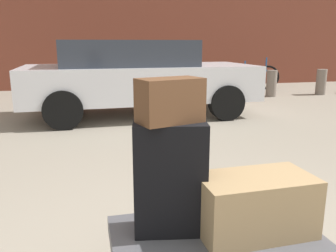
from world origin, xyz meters
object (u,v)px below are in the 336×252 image
duffel_bag_tan_front_right (255,205)px  duffel_bag_brown_topmost_pile (170,100)px  suitcase_black_center (170,178)px  bollard_kerb_mid (272,83)px  bollard_kerb_near (221,85)px  bicycle_leaning (251,77)px  bollard_kerb_far (321,82)px  parked_car (137,76)px

duffel_bag_tan_front_right → duffel_bag_brown_topmost_pile: (-0.44, 0.13, 0.57)m
suitcase_black_center → duffel_bag_tan_front_right: suitcase_black_center is taller
bollard_kerb_mid → duffel_bag_tan_front_right: bearing=-120.5°
bollard_kerb_near → bicycle_leaning: bearing=43.5°
duffel_bag_tan_front_right → bollard_kerb_near: bollard_kerb_near is taller
bicycle_leaning → bollard_kerb_mid: size_ratio=2.53×
duffel_bag_brown_topmost_pile → bollard_kerb_far: 8.81m
suitcase_black_center → bollard_kerb_near: bearing=76.0°
duffel_bag_tan_front_right → duffel_bag_brown_topmost_pile: size_ratio=1.89×
bicycle_leaning → bollard_kerb_far: size_ratio=2.53×
parked_car → bollard_kerb_near: parked_car is taller
parked_car → bollard_kerb_mid: bearing=23.2°
bicycle_leaning → duffel_bag_tan_front_right: bearing=-116.6°
suitcase_black_center → bicycle_leaning: bicycle_leaning is taller
duffel_bag_brown_topmost_pile → bollard_kerb_near: (2.94, 6.53, -0.73)m
bollard_kerb_mid → bollard_kerb_far: size_ratio=1.00×
bollard_kerb_mid → bollard_kerb_far: bearing=0.0°
suitcase_black_center → duffel_bag_tan_front_right: (0.44, -0.13, -0.15)m
bicycle_leaning → bollard_kerb_mid: bicycle_leaning is taller
duffel_bag_brown_topmost_pile → bollard_kerb_mid: 7.89m
duffel_bag_tan_front_right → bollard_kerb_near: 7.11m
duffel_bag_brown_topmost_pile → bollard_kerb_mid: duffel_bag_brown_topmost_pile is taller
duffel_bag_brown_topmost_pile → duffel_bag_tan_front_right: bearing=-32.5°
parked_car → bollard_kerb_mid: 4.16m
bicycle_leaning → bollard_kerb_far: bearing=-48.9°
bollard_kerb_far → parked_car: bearing=-162.9°
bollard_kerb_mid → bollard_kerb_far: (1.50, 0.00, 0.00)m
suitcase_black_center → parked_car: size_ratio=0.14×
duffel_bag_tan_front_right → bollard_kerb_far: size_ratio=0.90×
duffel_bag_brown_topmost_pile → bicycle_leaning: size_ratio=0.19×
duffel_bag_brown_topmost_pile → bicycle_leaning: (4.55, 8.05, -0.70)m
duffel_bag_tan_front_right → bollard_kerb_near: size_ratio=0.90×
duffel_bag_brown_topmost_pile → bollard_kerb_near: 7.20m
parked_car → bicycle_leaning: (3.98, 3.15, -0.39)m
parked_car → bollard_kerb_mid: (3.81, 1.63, -0.42)m
duffel_bag_brown_topmost_pile → bollard_kerb_near: bearing=49.6°
bollard_kerb_far → bollard_kerb_mid: bearing=180.0°
duffel_bag_tan_front_right → bicycle_leaning: (4.10, 8.18, -0.13)m
duffel_bag_brown_topmost_pile → bollard_kerb_near: duffel_bag_brown_topmost_pile is taller
bicycle_leaning → duffel_bag_brown_topmost_pile: bearing=-119.5°
bollard_kerb_near → bollard_kerb_mid: (1.43, 0.00, 0.00)m
bollard_kerb_far → bollard_kerb_near: bearing=180.0°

